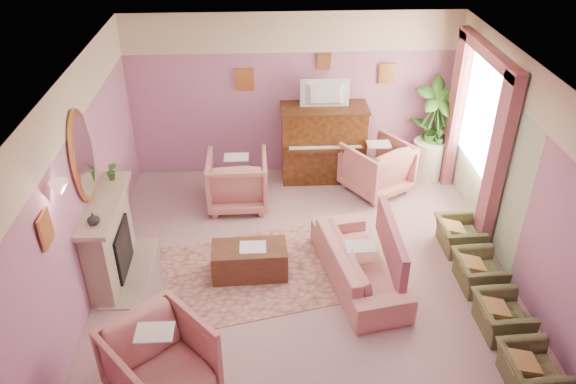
{
  "coord_description": "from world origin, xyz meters",
  "views": [
    {
      "loc": [
        -0.53,
        -5.88,
        4.95
      ],
      "look_at": [
        -0.21,
        0.4,
        1.1
      ],
      "focal_mm": 35.0,
      "sensor_mm": 36.0,
      "label": 1
    }
  ],
  "objects_px": {
    "olive_chair_b": "(502,312)",
    "olive_chair_d": "(459,231)",
    "floral_armchair_left": "(237,178)",
    "olive_chair_c": "(479,268)",
    "coffee_table": "(250,261)",
    "piano": "(323,144)",
    "floral_armchair_right": "(377,165)",
    "sofa": "(360,256)",
    "side_table": "(427,160)",
    "olive_chair_a": "(531,367)",
    "floral_armchair_front": "(159,359)",
    "television": "(325,92)"
  },
  "relations": [
    {
      "from": "olive_chair_b",
      "to": "olive_chair_d",
      "type": "relative_size",
      "value": 1.0
    },
    {
      "from": "floral_armchair_left",
      "to": "olive_chair_d",
      "type": "bearing_deg",
      "value": -22.67
    },
    {
      "from": "olive_chair_c",
      "to": "coffee_table",
      "type": "bearing_deg",
      "value": 172.86
    },
    {
      "from": "piano",
      "to": "floral_armchair_right",
      "type": "relative_size",
      "value": 1.44
    },
    {
      "from": "olive_chair_c",
      "to": "floral_armchair_left",
      "type": "bearing_deg",
      "value": 145.99
    },
    {
      "from": "coffee_table",
      "to": "sofa",
      "type": "xyz_separation_m",
      "value": [
        1.45,
        -0.19,
        0.17
      ]
    },
    {
      "from": "sofa",
      "to": "olive_chair_c",
      "type": "relative_size",
      "value": 2.92
    },
    {
      "from": "olive_chair_b",
      "to": "side_table",
      "type": "bearing_deg",
      "value": 88.92
    },
    {
      "from": "olive_chair_c",
      "to": "olive_chair_d",
      "type": "height_order",
      "value": "same"
    },
    {
      "from": "floral_armchair_right",
      "to": "olive_chair_a",
      "type": "height_order",
      "value": "floral_armchair_right"
    },
    {
      "from": "floral_armchair_front",
      "to": "coffee_table",
      "type": "bearing_deg",
      "value": 64.46
    },
    {
      "from": "piano",
      "to": "floral_armchair_front",
      "type": "relative_size",
      "value": 1.44
    },
    {
      "from": "piano",
      "to": "floral_armchair_front",
      "type": "height_order",
      "value": "piano"
    },
    {
      "from": "coffee_table",
      "to": "floral_armchair_right",
      "type": "height_order",
      "value": "floral_armchair_right"
    },
    {
      "from": "floral_armchair_left",
      "to": "olive_chair_d",
      "type": "xyz_separation_m",
      "value": [
        3.19,
        -1.33,
        -0.2
      ]
    },
    {
      "from": "piano",
      "to": "olive_chair_b",
      "type": "distance_m",
      "value": 4.19
    },
    {
      "from": "piano",
      "to": "sofa",
      "type": "height_order",
      "value": "piano"
    },
    {
      "from": "sofa",
      "to": "floral_armchair_right",
      "type": "distance_m",
      "value": 2.4
    },
    {
      "from": "floral_armchair_right",
      "to": "sofa",
      "type": "bearing_deg",
      "value": -105.74
    },
    {
      "from": "floral_armchair_front",
      "to": "side_table",
      "type": "height_order",
      "value": "floral_armchair_front"
    },
    {
      "from": "coffee_table",
      "to": "olive_chair_d",
      "type": "distance_m",
      "value": 3.02
    },
    {
      "from": "floral_armchair_right",
      "to": "side_table",
      "type": "xyz_separation_m",
      "value": [
        0.96,
        0.38,
        -0.14
      ]
    },
    {
      "from": "floral_armchair_left",
      "to": "floral_armchair_right",
      "type": "xyz_separation_m",
      "value": [
        2.3,
        0.34,
        0.0
      ]
    },
    {
      "from": "olive_chair_a",
      "to": "piano",
      "type": "bearing_deg",
      "value": 110.71
    },
    {
      "from": "olive_chair_a",
      "to": "olive_chair_d",
      "type": "distance_m",
      "value": 2.46
    },
    {
      "from": "floral_armchair_left",
      "to": "olive_chair_c",
      "type": "bearing_deg",
      "value": -34.01
    },
    {
      "from": "piano",
      "to": "floral_armchair_right",
      "type": "height_order",
      "value": "piano"
    },
    {
      "from": "floral_armchair_front",
      "to": "olive_chair_d",
      "type": "relative_size",
      "value": 1.45
    },
    {
      "from": "coffee_table",
      "to": "floral_armchair_front",
      "type": "distance_m",
      "value": 2.11
    },
    {
      "from": "floral_armchair_left",
      "to": "olive_chair_b",
      "type": "bearing_deg",
      "value": -42.98
    },
    {
      "from": "floral_armchair_front",
      "to": "olive_chair_c",
      "type": "bearing_deg",
      "value": 21.27
    },
    {
      "from": "olive_chair_b",
      "to": "television",
      "type": "bearing_deg",
      "value": 114.98
    },
    {
      "from": "sofa",
      "to": "olive_chair_d",
      "type": "bearing_deg",
      "value": 22.48
    },
    {
      "from": "floral_armchair_left",
      "to": "olive_chair_c",
      "type": "height_order",
      "value": "floral_armchair_left"
    },
    {
      "from": "floral_armchair_left",
      "to": "olive_chair_b",
      "type": "xyz_separation_m",
      "value": [
        3.19,
        -2.97,
        -0.2
      ]
    },
    {
      "from": "coffee_table",
      "to": "olive_chair_d",
      "type": "height_order",
      "value": "olive_chair_d"
    },
    {
      "from": "coffee_table",
      "to": "floral_armchair_front",
      "type": "bearing_deg",
      "value": -115.54
    },
    {
      "from": "coffee_table",
      "to": "floral_armchair_left",
      "type": "xyz_separation_m",
      "value": [
        -0.2,
        1.78,
        0.26
      ]
    },
    {
      "from": "television",
      "to": "coffee_table",
      "type": "relative_size",
      "value": 0.8
    },
    {
      "from": "floral_armchair_right",
      "to": "side_table",
      "type": "height_order",
      "value": "floral_armchair_right"
    },
    {
      "from": "olive_chair_b",
      "to": "olive_chair_d",
      "type": "xyz_separation_m",
      "value": [
        0.0,
        1.64,
        0.0
      ]
    },
    {
      "from": "television",
      "to": "floral_armchair_left",
      "type": "height_order",
      "value": "television"
    },
    {
      "from": "coffee_table",
      "to": "olive_chair_d",
      "type": "xyz_separation_m",
      "value": [
        2.99,
        0.45,
        0.07
      ]
    },
    {
      "from": "coffee_table",
      "to": "piano",
      "type": "bearing_deg",
      "value": 64.34
    },
    {
      "from": "television",
      "to": "side_table",
      "type": "height_order",
      "value": "television"
    },
    {
      "from": "sofa",
      "to": "olive_chair_d",
      "type": "distance_m",
      "value": 1.67
    },
    {
      "from": "olive_chair_d",
      "to": "side_table",
      "type": "distance_m",
      "value": 2.06
    },
    {
      "from": "olive_chair_a",
      "to": "television",
      "type": "bearing_deg",
      "value": 110.91
    },
    {
      "from": "television",
      "to": "side_table",
      "type": "distance_m",
      "value": 2.2
    },
    {
      "from": "floral_armchair_left",
      "to": "olive_chair_d",
      "type": "distance_m",
      "value": 3.46
    }
  ]
}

